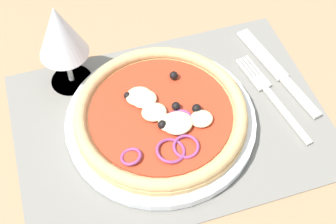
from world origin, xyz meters
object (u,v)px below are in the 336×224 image
Objects in this scene: pizza at (161,115)px; fork at (269,93)px; plate at (161,122)px; wine_glass at (60,33)px; knife at (276,70)px.

fork is at bearing 1.93° from pizza.
wine_glass reaches higher than plate.
pizza is (0.02, -0.07, 1.80)cm from plate.
knife is (2.98, 3.87, 0.03)cm from fork.
plate is 20.75cm from knife.
knife is 1.34× the size of wine_glass.
pizza is 18.11cm from wine_glass.
knife is at bearing 12.39° from pizza.
plate is 1.80cm from pizza.
knife is (20.27, 4.38, -0.45)cm from plate.
fork is 1.21× the size of wine_glass.
knife is at bearing -14.59° from wine_glass.
wine_glass is (-28.10, 11.96, 9.61)cm from fork.
plate is at bearing 82.42° from fork.
plate is at bearing 91.33° from knife.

